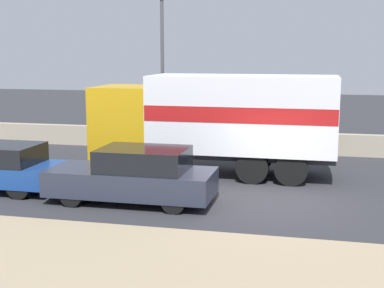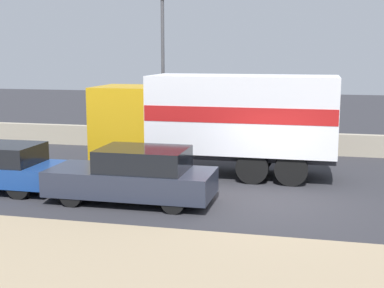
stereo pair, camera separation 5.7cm
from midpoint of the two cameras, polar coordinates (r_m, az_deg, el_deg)
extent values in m
plane|color=#2D2D33|center=(15.03, 7.91, -6.14)|extent=(80.00, 80.00, 0.00)
cube|color=#A39984|center=(22.23, 9.73, 0.15)|extent=(60.00, 0.35, 0.87)
cylinder|color=#4C4C51|center=(22.07, -3.04, 7.12)|extent=(0.14, 0.14, 6.16)
cube|color=gold|center=(18.72, -6.81, 2.36)|extent=(2.00, 2.34, 2.48)
cube|color=black|center=(19.01, -9.62, 3.91)|extent=(0.06, 1.99, 1.09)
cube|color=#2D2D33|center=(17.91, 5.47, -1.07)|extent=(6.06, 1.33, 0.25)
cube|color=white|center=(17.71, 5.55, 3.28)|extent=(6.06, 2.42, 2.48)
cube|color=red|center=(17.70, 5.55, 3.49)|extent=(6.03, 2.44, 0.50)
cylinder|color=black|center=(17.98, -7.81, -1.81)|extent=(1.03, 0.28, 1.03)
cylinder|color=black|center=(19.83, -5.75, -0.69)|extent=(1.03, 0.28, 1.03)
cylinder|color=black|center=(16.84, 10.63, -2.68)|extent=(1.03, 0.28, 1.03)
cylinder|color=black|center=(18.80, 10.92, -1.40)|extent=(1.03, 0.28, 1.03)
cylinder|color=black|center=(16.93, 6.53, -2.51)|extent=(1.03, 0.28, 1.03)
cylinder|color=black|center=(18.88, 7.24, -1.25)|extent=(1.03, 0.28, 1.03)
cube|color=#282D3D|center=(14.84, -6.40, -4.01)|extent=(4.56, 1.84, 0.69)
cube|color=black|center=(14.58, -5.10, -1.62)|extent=(2.37, 1.69, 0.61)
cylinder|color=black|center=(14.73, -12.65, -5.37)|extent=(0.62, 0.20, 0.62)
cylinder|color=black|center=(16.13, -10.19, -3.96)|extent=(0.62, 0.20, 0.62)
cylinder|color=black|center=(13.76, -1.91, -6.20)|extent=(0.62, 0.20, 0.62)
cylinder|color=black|center=(15.26, -0.35, -4.60)|extent=(0.62, 0.20, 0.62)
cube|color=black|center=(16.85, -19.45, -0.98)|extent=(2.13, 1.66, 0.57)
cylinder|color=black|center=(15.87, -17.92, -4.37)|extent=(0.70, 0.20, 0.70)
cylinder|color=black|center=(17.18, -15.25, -3.17)|extent=(0.70, 0.20, 0.70)
camera|label=1|loc=(0.03, -89.90, 0.02)|focal=50.00mm
camera|label=2|loc=(0.03, 90.10, -0.02)|focal=50.00mm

